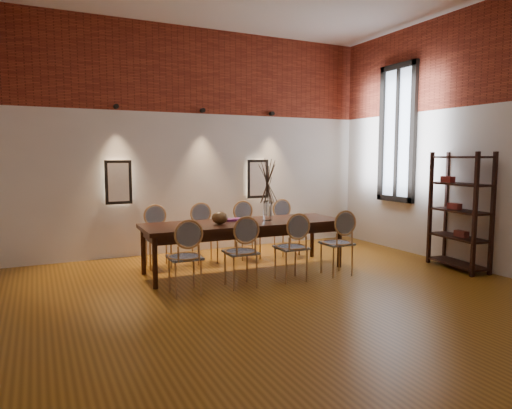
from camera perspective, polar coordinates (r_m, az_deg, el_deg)
name	(u,v)px	position (r m, az deg, el deg)	size (l,w,h in m)	color
floor	(287,308)	(5.42, 3.84, -12.73)	(7.00, 7.00, 0.02)	#985F19
wall_back	(190,141)	(8.40, -8.24, 7.80)	(7.00, 0.10, 4.00)	silver
wall_right	(501,138)	(7.55, 28.28, 7.36)	(0.10, 7.00, 4.00)	silver
brick_band_back	(190,70)	(8.47, -8.22, 16.30)	(7.00, 0.02, 1.50)	maroon
brick_band_right	(503,48)	(7.65, 28.44, 16.79)	(0.02, 7.00, 1.50)	maroon
niche_left	(118,182)	(8.01, -16.85, 2.69)	(0.36, 0.06, 0.66)	#FFEAC6
niche_right	(257,179)	(8.80, 0.14, 3.22)	(0.36, 0.06, 0.66)	#FFEAC6
spot_fixture_left	(116,106)	(8.01, -17.09, 11.64)	(0.08, 0.08, 0.10)	black
spot_fixture_mid	(203,110)	(8.38, -6.69, 11.60)	(0.08, 0.08, 0.10)	black
spot_fixture_right	(272,114)	(8.93, 1.99, 11.29)	(0.08, 0.08, 0.10)	black
window_glass	(398,133)	(8.82, 17.31, 8.48)	(0.02, 0.78, 2.38)	silver
window_frame	(397,133)	(8.81, 17.21, 8.49)	(0.08, 0.90, 2.50)	black
window_mullion	(397,133)	(8.81, 17.21, 8.49)	(0.06, 0.06, 2.40)	black
dining_table	(245,246)	(6.94, -1.45, -5.24)	(3.04, 0.98, 0.75)	#37170B
chair_near_a	(185,257)	(5.84, -8.90, -6.51)	(0.44, 0.44, 0.94)	tan
chair_near_b	(241,252)	(6.08, -1.94, -5.94)	(0.44, 0.44, 0.94)	tan
chair_near_c	(291,247)	(6.40, 4.40, -5.34)	(0.44, 0.44, 0.94)	tan
chair_near_d	(337,243)	(6.79, 10.06, -4.76)	(0.44, 0.44, 0.94)	tan
chair_far_a	(158,237)	(7.31, -12.12, -4.04)	(0.44, 0.44, 0.94)	tan
chair_far_b	(205,234)	(7.50, -6.42, -3.69)	(0.44, 0.44, 0.94)	tan
chair_far_c	(248,231)	(7.76, -1.06, -3.32)	(0.44, 0.44, 0.94)	tan
chair_far_d	(287,228)	(8.09, 3.90, -2.95)	(0.44, 0.44, 0.94)	tan
vase	(268,211)	(7.01, 1.48, -0.77)	(0.14, 0.14, 0.30)	silver
dried_branches	(268,181)	(6.97, 1.49, 2.90)	(0.50, 0.50, 0.70)	#433225
bowl	(220,218)	(6.67, -4.55, -1.66)	(0.24, 0.24, 0.18)	brown
book	(233,220)	(7.01, -2.86, -1.89)	(0.26, 0.18, 0.03)	#882C7B
shelving_rack	(460,211)	(7.64, 24.11, -0.74)	(0.38, 1.00, 1.80)	black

